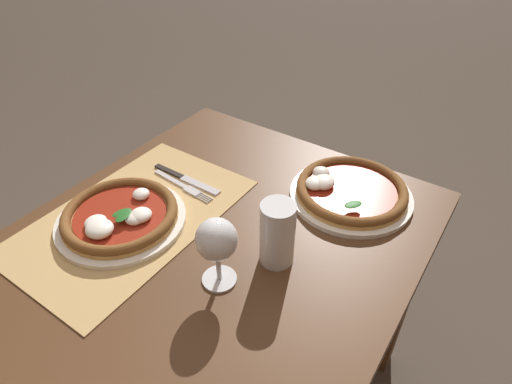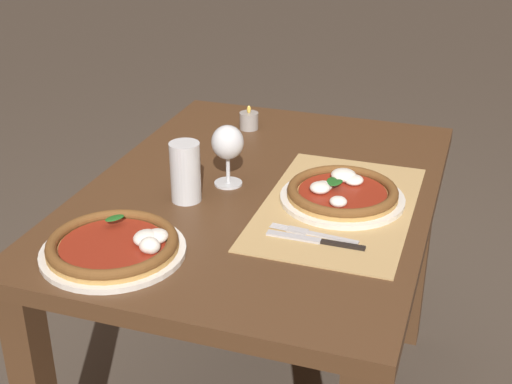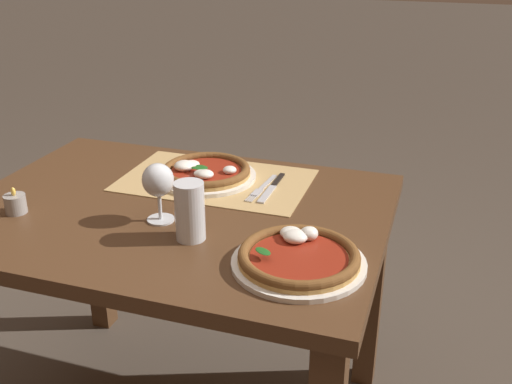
{
  "view_description": "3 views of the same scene",
  "coord_description": "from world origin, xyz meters",
  "px_view_note": "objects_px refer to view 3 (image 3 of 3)",
  "views": [
    {
      "loc": [
        0.42,
        0.46,
        1.41
      ],
      "look_at": [
        -0.23,
        0.02,
        0.79
      ],
      "focal_mm": 30.0,
      "sensor_mm": 36.0,
      "label": 1
    },
    {
      "loc": [
        -1.5,
        -0.49,
        1.5
      ],
      "look_at": [
        -0.15,
        -0.04,
        0.8
      ],
      "focal_mm": 50.0,
      "sensor_mm": 36.0,
      "label": 2
    },
    {
      "loc": [
        -0.66,
        1.31,
        1.43
      ],
      "look_at": [
        -0.22,
        -0.03,
        0.8
      ],
      "focal_mm": 42.0,
      "sensor_mm": 36.0,
      "label": 3
    }
  ],
  "objects_px": {
    "pizza_near": "(206,172)",
    "pint_glass": "(190,212)",
    "wine_glass": "(158,182)",
    "votive_candle": "(16,204)",
    "knife": "(272,188)",
    "fork": "(262,188)",
    "pizza_far": "(299,257)"
  },
  "relations": [
    {
      "from": "wine_glass",
      "to": "votive_candle",
      "type": "bearing_deg",
      "value": 11.37
    },
    {
      "from": "fork",
      "to": "knife",
      "type": "bearing_deg",
      "value": -157.53
    },
    {
      "from": "pizza_near",
      "to": "fork",
      "type": "distance_m",
      "value": 0.18
    },
    {
      "from": "knife",
      "to": "votive_candle",
      "type": "distance_m",
      "value": 0.69
    },
    {
      "from": "pizza_far",
      "to": "wine_glass",
      "type": "relative_size",
      "value": 1.94
    },
    {
      "from": "pizza_far",
      "to": "votive_candle",
      "type": "distance_m",
      "value": 0.77
    },
    {
      "from": "pint_glass",
      "to": "fork",
      "type": "xyz_separation_m",
      "value": [
        -0.07,
        -0.33,
        -0.06
      ]
    },
    {
      "from": "pizza_near",
      "to": "pint_glass",
      "type": "bearing_deg",
      "value": 107.03
    },
    {
      "from": "pizza_far",
      "to": "pint_glass",
      "type": "distance_m",
      "value": 0.28
    },
    {
      "from": "pint_glass",
      "to": "knife",
      "type": "xyz_separation_m",
      "value": [
        -0.1,
        -0.34,
        -0.06
      ]
    },
    {
      "from": "fork",
      "to": "knife",
      "type": "relative_size",
      "value": 0.93
    },
    {
      "from": "pizza_near",
      "to": "pizza_far",
      "type": "relative_size",
      "value": 0.98
    },
    {
      "from": "wine_glass",
      "to": "pint_glass",
      "type": "height_order",
      "value": "wine_glass"
    },
    {
      "from": "pizza_near",
      "to": "wine_glass",
      "type": "distance_m",
      "value": 0.3
    },
    {
      "from": "pizza_far",
      "to": "fork",
      "type": "xyz_separation_m",
      "value": [
        0.2,
        -0.37,
        -0.01
      ]
    },
    {
      "from": "fork",
      "to": "pizza_near",
      "type": "bearing_deg",
      "value": -7.24
    },
    {
      "from": "fork",
      "to": "knife",
      "type": "xyz_separation_m",
      "value": [
        -0.03,
        -0.01,
        0.0
      ]
    },
    {
      "from": "pint_glass",
      "to": "votive_candle",
      "type": "relative_size",
      "value": 2.01
    },
    {
      "from": "pizza_far",
      "to": "knife",
      "type": "relative_size",
      "value": 1.4
    },
    {
      "from": "pint_glass",
      "to": "pizza_near",
      "type": "bearing_deg",
      "value": -72.97
    },
    {
      "from": "knife",
      "to": "pizza_near",
      "type": "bearing_deg",
      "value": -3.29
    },
    {
      "from": "fork",
      "to": "votive_candle",
      "type": "bearing_deg",
      "value": 31.08
    },
    {
      "from": "wine_glass",
      "to": "votive_candle",
      "type": "relative_size",
      "value": 2.15
    },
    {
      "from": "votive_candle",
      "to": "pizza_far",
      "type": "bearing_deg",
      "value": 178.09
    },
    {
      "from": "wine_glass",
      "to": "fork",
      "type": "bearing_deg",
      "value": -125.12
    },
    {
      "from": "pizza_near",
      "to": "wine_glass",
      "type": "xyz_separation_m",
      "value": [
        0.0,
        0.29,
        0.08
      ]
    },
    {
      "from": "fork",
      "to": "votive_candle",
      "type": "xyz_separation_m",
      "value": [
        0.57,
        0.34,
        0.02
      ]
    },
    {
      "from": "pizza_near",
      "to": "pint_glass",
      "type": "height_order",
      "value": "pint_glass"
    },
    {
      "from": "wine_glass",
      "to": "votive_candle",
      "type": "xyz_separation_m",
      "value": [
        0.38,
        0.08,
        -0.08
      ]
    },
    {
      "from": "pint_glass",
      "to": "fork",
      "type": "distance_m",
      "value": 0.34
    },
    {
      "from": "knife",
      "to": "pint_glass",
      "type": "bearing_deg",
      "value": 73.48
    },
    {
      "from": "pint_glass",
      "to": "knife",
      "type": "distance_m",
      "value": 0.36
    }
  ]
}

